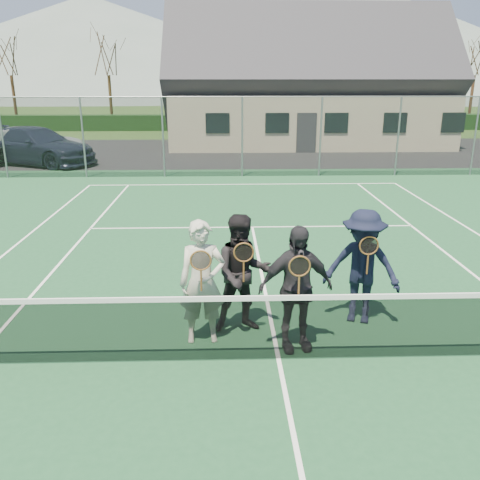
{
  "coord_description": "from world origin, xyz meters",
  "views": [
    {
      "loc": [
        -0.72,
        -6.06,
        3.67
      ],
      "look_at": [
        -0.48,
        1.5,
        1.25
      ],
      "focal_mm": 38.0,
      "sensor_mm": 36.0,
      "label": 1
    }
  ],
  "objects_px": {
    "tennis_net": "(279,325)",
    "clubhouse": "(306,72)",
    "player_c": "(296,289)",
    "player_b": "(243,274)",
    "player_a": "(202,282)",
    "car_b": "(29,145)",
    "car_c": "(36,146)",
    "player_d": "(362,267)"
  },
  "relations": [
    {
      "from": "tennis_net",
      "to": "clubhouse",
      "type": "relative_size",
      "value": 0.75
    },
    {
      "from": "clubhouse",
      "to": "player_c",
      "type": "height_order",
      "value": "clubhouse"
    },
    {
      "from": "player_b",
      "to": "player_c",
      "type": "height_order",
      "value": "same"
    },
    {
      "from": "clubhouse",
      "to": "player_a",
      "type": "distance_m",
      "value": 24.15
    },
    {
      "from": "car_b",
      "to": "car_c",
      "type": "xyz_separation_m",
      "value": [
        0.5,
        -0.6,
        0.03
      ]
    },
    {
      "from": "car_c",
      "to": "player_c",
      "type": "xyz_separation_m",
      "value": [
        9.22,
        -16.42,
        0.11
      ]
    },
    {
      "from": "car_b",
      "to": "player_d",
      "type": "bearing_deg",
      "value": -158.28
    },
    {
      "from": "player_a",
      "to": "player_c",
      "type": "bearing_deg",
      "value": -11.32
    },
    {
      "from": "tennis_net",
      "to": "player_d",
      "type": "relative_size",
      "value": 6.49
    },
    {
      "from": "player_b",
      "to": "car_b",
      "type": "bearing_deg",
      "value": 118.73
    },
    {
      "from": "player_c",
      "to": "car_b",
      "type": "bearing_deg",
      "value": 119.73
    },
    {
      "from": "tennis_net",
      "to": "player_a",
      "type": "xyz_separation_m",
      "value": [
        -1.04,
        0.58,
        0.38
      ]
    },
    {
      "from": "tennis_net",
      "to": "player_b",
      "type": "relative_size",
      "value": 6.49
    },
    {
      "from": "player_b",
      "to": "player_d",
      "type": "bearing_deg",
      "value": 7.4
    },
    {
      "from": "car_b",
      "to": "clubhouse",
      "type": "bearing_deg",
      "value": -75.76
    },
    {
      "from": "player_d",
      "to": "player_b",
      "type": "bearing_deg",
      "value": -172.6
    },
    {
      "from": "clubhouse",
      "to": "player_c",
      "type": "xyz_separation_m",
      "value": [
        -3.75,
        -23.68,
        -3.07
      ]
    },
    {
      "from": "car_b",
      "to": "player_b",
      "type": "bearing_deg",
      "value": -163.33
    },
    {
      "from": "player_b",
      "to": "player_c",
      "type": "xyz_separation_m",
      "value": [
        0.7,
        -0.57,
        0.0
      ]
    },
    {
      "from": "player_a",
      "to": "clubhouse",
      "type": "bearing_deg",
      "value": 77.86
    },
    {
      "from": "player_c",
      "to": "player_d",
      "type": "height_order",
      "value": "same"
    },
    {
      "from": "player_c",
      "to": "player_d",
      "type": "distance_m",
      "value": 1.39
    },
    {
      "from": "player_a",
      "to": "player_d",
      "type": "bearing_deg",
      "value": 12.78
    },
    {
      "from": "car_b",
      "to": "clubhouse",
      "type": "xyz_separation_m",
      "value": [
        13.47,
        6.66,
        3.21
      ]
    },
    {
      "from": "car_c",
      "to": "player_d",
      "type": "xyz_separation_m",
      "value": [
        10.35,
        -15.61,
        0.11
      ]
    },
    {
      "from": "car_b",
      "to": "player_a",
      "type": "height_order",
      "value": "player_a"
    },
    {
      "from": "player_c",
      "to": "car_c",
      "type": "bearing_deg",
      "value": 119.32
    },
    {
      "from": "car_c",
      "to": "player_c",
      "type": "relative_size",
      "value": 3.1
    },
    {
      "from": "car_c",
      "to": "car_b",
      "type": "bearing_deg",
      "value": 64.36
    },
    {
      "from": "car_c",
      "to": "tennis_net",
      "type": "bearing_deg",
      "value": -127.2
    },
    {
      "from": "car_b",
      "to": "player_d",
      "type": "xyz_separation_m",
      "value": [
        10.85,
        -16.21,
        0.14
      ]
    },
    {
      "from": "car_b",
      "to": "player_d",
      "type": "relative_size",
      "value": 2.62
    },
    {
      "from": "car_b",
      "to": "tennis_net",
      "type": "height_order",
      "value": "car_b"
    },
    {
      "from": "car_c",
      "to": "player_a",
      "type": "xyz_separation_m",
      "value": [
        7.93,
        -16.16,
        0.11
      ]
    },
    {
      "from": "tennis_net",
      "to": "player_b",
      "type": "xyz_separation_m",
      "value": [
        -0.45,
        0.89,
        0.38
      ]
    },
    {
      "from": "player_d",
      "to": "tennis_net",
      "type": "bearing_deg",
      "value": -140.71
    },
    {
      "from": "player_d",
      "to": "car_c",
      "type": "bearing_deg",
      "value": 123.54
    },
    {
      "from": "player_a",
      "to": "player_d",
      "type": "xyz_separation_m",
      "value": [
        2.42,
        0.55,
        -0.0
      ]
    },
    {
      "from": "car_b",
      "to": "player_b",
      "type": "xyz_separation_m",
      "value": [
        9.02,
        -16.45,
        0.15
      ]
    },
    {
      "from": "player_a",
      "to": "player_d",
      "type": "relative_size",
      "value": 1.0
    },
    {
      "from": "player_b",
      "to": "clubhouse",
      "type": "bearing_deg",
      "value": 79.09
    },
    {
      "from": "clubhouse",
      "to": "player_c",
      "type": "relative_size",
      "value": 8.67
    }
  ]
}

